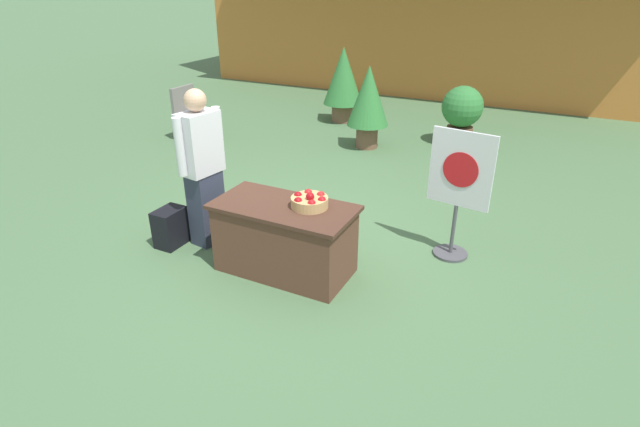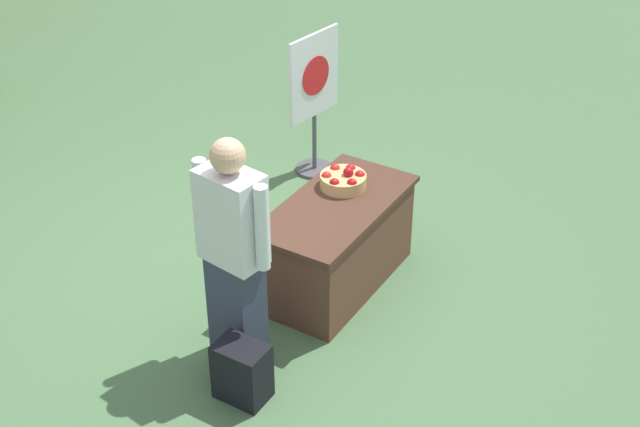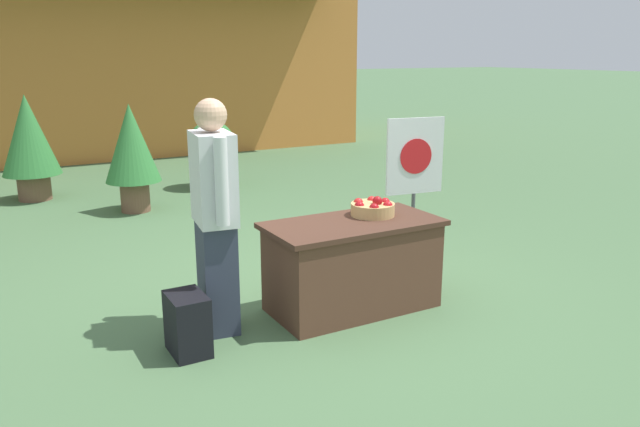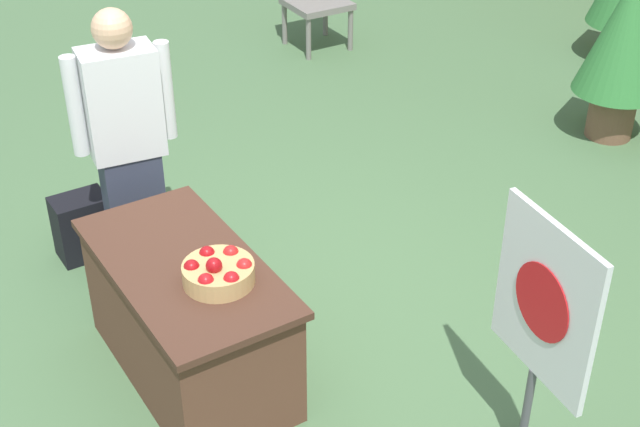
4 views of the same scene
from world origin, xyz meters
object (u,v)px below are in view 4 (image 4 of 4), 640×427
Objects in this scene: apple_basket at (218,272)px; potted_plant_far_right at (626,39)px; person_visitor at (127,145)px; backpack at (83,226)px; poster_board at (539,339)px; display_table at (189,319)px.

apple_basket is 0.26× the size of potted_plant_far_right.
person_visitor reaches higher than backpack.
person_visitor is 0.77m from backpack.
display_table is at bearing -45.21° from poster_board.
display_table is at bearing 4.50° from backpack.
apple_basket is at bearing -42.28° from poster_board.
backpack is (-1.62, -0.19, -0.57)m from apple_basket.
backpack is 3.07m from poster_board.
apple_basket is 0.84× the size of backpack.
backpack is (-0.32, -0.25, -0.65)m from person_visitor.
potted_plant_far_right reaches higher than poster_board.
backpack is 0.31× the size of poster_board.
display_table is 0.49m from apple_basket.
person_visitor is (-1.07, 0.15, 0.50)m from display_table.
apple_basket is at bearing 4.90° from person_visitor.
poster_board is (2.79, 1.16, 0.55)m from backpack.
person_visitor reaches higher than apple_basket.
potted_plant_far_right reaches higher than backpack.
potted_plant_far_right is at bearing 104.15° from apple_basket.
apple_basket is 1.31m from person_visitor.
display_table is at bearing -161.31° from apple_basket.
backpack is (-1.38, -0.11, -0.15)m from display_table.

